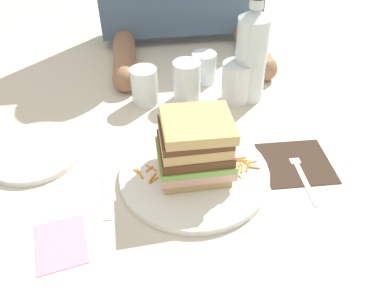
{
  "coord_description": "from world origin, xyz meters",
  "views": [
    {
      "loc": [
        -0.09,
        -0.52,
        0.5
      ],
      "look_at": [
        -0.01,
        0.02,
        0.05
      ],
      "focal_mm": 35.96,
      "sensor_mm": 36.0,
      "label": 1
    }
  ],
  "objects_px": {
    "empty_tumbler_0": "(187,81)",
    "side_plate": "(35,152)",
    "juice_glass": "(237,84)",
    "napkin_dark": "(296,163)",
    "knife": "(107,181)",
    "main_plate": "(194,174)",
    "sandwich": "(195,147)",
    "empty_tumbler_2": "(204,68)",
    "napkin_pink": "(61,243)",
    "fork": "(301,170)",
    "water_bottle": "(251,54)",
    "empty_tumbler_1": "(145,86)"
  },
  "relations": [
    {
      "from": "napkin_dark",
      "to": "fork",
      "type": "bearing_deg",
      "value": -91.93
    },
    {
      "from": "main_plate",
      "to": "empty_tumbler_2",
      "type": "xyz_separation_m",
      "value": [
        0.08,
        0.34,
        0.03
      ]
    },
    {
      "from": "sandwich",
      "to": "empty_tumbler_0",
      "type": "xyz_separation_m",
      "value": [
        0.02,
        0.27,
        -0.02
      ]
    },
    {
      "from": "sandwich",
      "to": "fork",
      "type": "height_order",
      "value": "sandwich"
    },
    {
      "from": "main_plate",
      "to": "empty_tumbler_2",
      "type": "bearing_deg",
      "value": 77.19
    },
    {
      "from": "empty_tumbler_0",
      "to": "napkin_pink",
      "type": "relative_size",
      "value": 0.98
    },
    {
      "from": "juice_glass",
      "to": "main_plate",
      "type": "bearing_deg",
      "value": -119.35
    },
    {
      "from": "napkin_dark",
      "to": "napkin_pink",
      "type": "height_order",
      "value": "same"
    },
    {
      "from": "empty_tumbler_1",
      "to": "empty_tumbler_2",
      "type": "bearing_deg",
      "value": 27.14
    },
    {
      "from": "water_bottle",
      "to": "empty_tumbler_2",
      "type": "distance_m",
      "value": 0.15
    },
    {
      "from": "empty_tumbler_2",
      "to": "side_plate",
      "type": "distance_m",
      "value": 0.45
    },
    {
      "from": "napkin_dark",
      "to": "fork",
      "type": "distance_m",
      "value": 0.02
    },
    {
      "from": "fork",
      "to": "empty_tumbler_2",
      "type": "relative_size",
      "value": 2.19
    },
    {
      "from": "main_plate",
      "to": "sandwich",
      "type": "relative_size",
      "value": 2.09
    },
    {
      "from": "juice_glass",
      "to": "empty_tumbler_1",
      "type": "distance_m",
      "value": 0.21
    },
    {
      "from": "water_bottle",
      "to": "empty_tumbler_1",
      "type": "height_order",
      "value": "water_bottle"
    },
    {
      "from": "napkin_dark",
      "to": "empty_tumbler_2",
      "type": "relative_size",
      "value": 1.74
    },
    {
      "from": "empty_tumbler_0",
      "to": "sandwich",
      "type": "bearing_deg",
      "value": -94.93
    },
    {
      "from": "main_plate",
      "to": "juice_glass",
      "type": "bearing_deg",
      "value": 60.65
    },
    {
      "from": "empty_tumbler_2",
      "to": "napkin_pink",
      "type": "distance_m",
      "value": 0.56
    },
    {
      "from": "main_plate",
      "to": "side_plate",
      "type": "xyz_separation_m",
      "value": [
        -0.3,
        0.11,
        -0.0
      ]
    },
    {
      "from": "napkin_dark",
      "to": "empty_tumbler_0",
      "type": "relative_size",
      "value": 1.37
    },
    {
      "from": "knife",
      "to": "water_bottle",
      "type": "bearing_deg",
      "value": 36.17
    },
    {
      "from": "sandwich",
      "to": "empty_tumbler_2",
      "type": "height_order",
      "value": "sandwich"
    },
    {
      "from": "napkin_dark",
      "to": "water_bottle",
      "type": "height_order",
      "value": "water_bottle"
    },
    {
      "from": "napkin_dark",
      "to": "empty_tumbler_0",
      "type": "distance_m",
      "value": 0.32
    },
    {
      "from": "sandwich",
      "to": "empty_tumbler_2",
      "type": "distance_m",
      "value": 0.35
    },
    {
      "from": "side_plate",
      "to": "juice_glass",
      "type": "bearing_deg",
      "value": 16.96
    },
    {
      "from": "main_plate",
      "to": "empty_tumbler_0",
      "type": "xyz_separation_m",
      "value": [
        0.02,
        0.27,
        0.04
      ]
    },
    {
      "from": "knife",
      "to": "empty_tumbler_2",
      "type": "xyz_separation_m",
      "value": [
        0.24,
        0.33,
        0.04
      ]
    },
    {
      "from": "napkin_dark",
      "to": "water_bottle",
      "type": "bearing_deg",
      "value": 97.52
    },
    {
      "from": "fork",
      "to": "napkin_pink",
      "type": "xyz_separation_m",
      "value": [
        -0.43,
        -0.1,
        -0.0
      ]
    },
    {
      "from": "juice_glass",
      "to": "empty_tumbler_2",
      "type": "distance_m",
      "value": 0.12
    },
    {
      "from": "knife",
      "to": "water_bottle",
      "type": "distance_m",
      "value": 0.42
    },
    {
      "from": "napkin_dark",
      "to": "knife",
      "type": "bearing_deg",
      "value": 178.77
    },
    {
      "from": "main_plate",
      "to": "empty_tumbler_2",
      "type": "height_order",
      "value": "empty_tumbler_2"
    },
    {
      "from": "main_plate",
      "to": "napkin_pink",
      "type": "xyz_separation_m",
      "value": [
        -0.23,
        -0.12,
        -0.01
      ]
    },
    {
      "from": "empty_tumbler_0",
      "to": "side_plate",
      "type": "bearing_deg",
      "value": -154.57
    },
    {
      "from": "empty_tumbler_2",
      "to": "side_plate",
      "type": "height_order",
      "value": "empty_tumbler_2"
    },
    {
      "from": "main_plate",
      "to": "knife",
      "type": "height_order",
      "value": "main_plate"
    },
    {
      "from": "juice_glass",
      "to": "napkin_pink",
      "type": "relative_size",
      "value": 0.98
    },
    {
      "from": "main_plate",
      "to": "sandwich",
      "type": "xyz_separation_m",
      "value": [
        0.0,
        -0.0,
        0.06
      ]
    },
    {
      "from": "juice_glass",
      "to": "empty_tumbler_0",
      "type": "height_order",
      "value": "same"
    },
    {
      "from": "juice_glass",
      "to": "empty_tumbler_2",
      "type": "height_order",
      "value": "juice_glass"
    },
    {
      "from": "juice_glass",
      "to": "side_plate",
      "type": "distance_m",
      "value": 0.46
    },
    {
      "from": "sandwich",
      "to": "empty_tumbler_1",
      "type": "relative_size",
      "value": 1.51
    },
    {
      "from": "empty_tumbler_2",
      "to": "napkin_pink",
      "type": "relative_size",
      "value": 0.77
    },
    {
      "from": "napkin_pink",
      "to": "knife",
      "type": "bearing_deg",
      "value": 62.1
    },
    {
      "from": "empty_tumbler_1",
      "to": "side_plate",
      "type": "distance_m",
      "value": 0.28
    },
    {
      "from": "knife",
      "to": "main_plate",
      "type": "bearing_deg",
      "value": -4.01
    }
  ]
}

